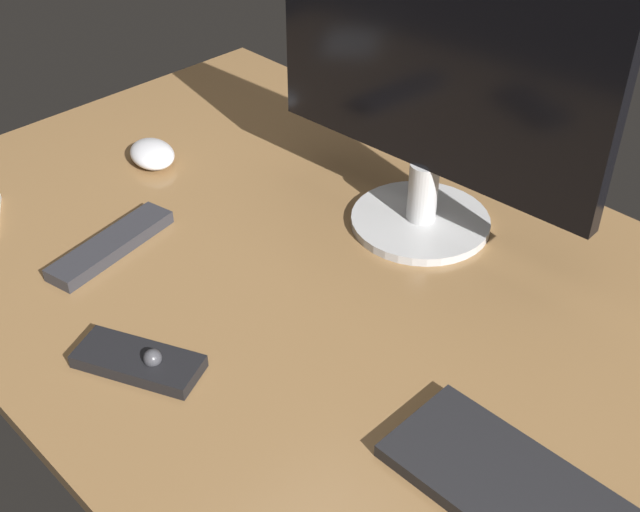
{
  "coord_description": "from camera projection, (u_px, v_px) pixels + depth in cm",
  "views": [
    {
      "loc": [
        56.9,
        -59.64,
        69.02
      ],
      "look_at": [
        -0.94,
        -2.91,
        8.0
      ],
      "focal_mm": 45.39,
      "sensor_mm": 36.0,
      "label": 1
    }
  ],
  "objects": [
    {
      "name": "desk",
      "position": [
        341.0,
        292.0,
        1.07
      ],
      "size": [
        140.0,
        84.0,
        2.0
      ],
      "primitive_type": "cube",
      "color": "olive",
      "rests_on": "ground"
    },
    {
      "name": "monitor",
      "position": [
        433.0,
        81.0,
        1.04
      ],
      "size": [
        50.32,
        20.11,
        41.84
      ],
      "rotation": [
        0.0,
        0.0,
        0.06
      ],
      "color": "#BDBDBD",
      "rests_on": "desk"
    },
    {
      "name": "computer_mouse",
      "position": [
        152.0,
        154.0,
        1.31
      ],
      "size": [
        11.19,
        9.23,
        3.16
      ],
      "primitive_type": "ellipsoid",
      "rotation": [
        0.0,
        0.0,
        -0.28
      ],
      "color": "silver",
      "rests_on": "desk"
    },
    {
      "name": "media_remote",
      "position": [
        139.0,
        361.0,
        0.94
      ],
      "size": [
        16.11,
        11.75,
        3.16
      ],
      "rotation": [
        0.0,
        0.0,
        0.44
      ],
      "color": "black",
      "rests_on": "desk"
    },
    {
      "name": "tv_remote",
      "position": [
        112.0,
        245.0,
        1.12
      ],
      "size": [
        8.75,
        20.48,
        1.83
      ],
      "primitive_type": "cube",
      "rotation": [
        0.0,
        0.0,
        -1.37
      ],
      "color": "#2D2D33",
      "rests_on": "desk"
    }
  ]
}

